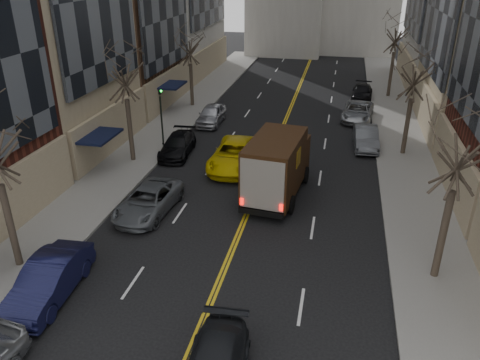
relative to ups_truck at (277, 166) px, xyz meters
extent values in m
cube|color=slate|center=(-10.20, 9.86, -1.74)|extent=(4.00, 66.00, 0.15)
cube|color=slate|center=(7.80, 9.86, -1.74)|extent=(4.00, 66.00, 0.15)
cube|color=black|center=(-11.20, 0.86, 0.58)|extent=(2.00, 3.00, 0.15)
cube|color=black|center=(-12.10, 0.86, -0.47)|extent=(0.20, 3.00, 2.50)
cube|color=black|center=(-11.20, 13.86, 0.58)|extent=(2.00, 3.00, 0.15)
cube|color=black|center=(-12.10, 13.86, -0.47)|extent=(0.20, 3.00, 2.50)
cylinder|color=#382D23|center=(-10.00, -9.14, 0.24)|extent=(0.30, 0.30, 3.83)
cylinder|color=#382D23|center=(-10.00, 2.86, 0.36)|extent=(0.30, 0.30, 4.05)
cylinder|color=#382D23|center=(-10.00, 15.86, 0.18)|extent=(0.30, 0.30, 3.69)
cylinder|color=#382D23|center=(7.60, -6.14, 0.31)|extent=(0.30, 0.30, 3.96)
cylinder|color=#382D23|center=(7.60, 7.86, 0.22)|extent=(0.30, 0.30, 3.78)
cylinder|color=#382D23|center=(7.60, 22.86, 0.40)|extent=(0.30, 0.30, 4.14)
cylinder|color=black|center=(-8.60, 4.86, 0.23)|extent=(0.12, 0.12, 3.80)
imported|color=black|center=(-8.60, 4.86, 2.58)|extent=(0.15, 0.18, 0.90)
sphere|color=#0CE526|center=(-8.45, 4.76, 2.53)|extent=(0.14, 0.14, 0.14)
cube|color=black|center=(0.00, 0.00, -1.25)|extent=(2.96, 6.80, 0.31)
cube|color=black|center=(0.26, 2.41, -0.22)|extent=(2.60, 2.00, 2.17)
cube|color=black|center=(-0.06, -0.57, 0.24)|extent=(3.00, 5.29, 3.09)
cube|color=black|center=(-0.34, -3.16, -1.25)|extent=(2.38, 0.44, 0.31)
cube|color=red|center=(-1.37, -3.07, -0.79)|extent=(0.19, 0.08, 0.36)
cube|color=red|center=(0.68, -3.29, -0.79)|extent=(0.19, 0.08, 0.36)
cube|color=gold|center=(-1.31, -0.38, 0.86)|extent=(0.14, 0.93, 0.93)
cube|color=gold|center=(1.20, -0.65, 0.86)|extent=(0.14, 0.93, 0.93)
cylinder|color=black|center=(-0.98, 2.28, -1.32)|extent=(0.39, 1.01, 0.99)
cylinder|color=black|center=(1.44, 2.02, -1.32)|extent=(0.39, 1.01, 0.99)
cylinder|color=black|center=(-1.40, -1.61, -1.32)|extent=(0.39, 1.01, 0.99)
cylinder|color=black|center=(1.02, -1.87, -1.32)|extent=(0.39, 1.01, 0.99)
cube|color=black|center=(0.00, -12.92, -0.60)|extent=(0.13, 0.04, 0.09)
cube|color=blue|center=(0.00, -12.95, -0.60)|extent=(0.10, 0.01, 0.06)
imported|color=#D9BD09|center=(-3.21, 3.45, -1.00)|extent=(2.77, 5.93, 1.64)
imported|color=black|center=(-2.00, 1.47, -0.89)|extent=(0.58, 0.76, 1.86)
imported|color=black|center=(-7.50, -10.64, -1.03)|extent=(1.95, 4.89, 1.58)
imported|color=#55595D|center=(-6.30, -3.42, -1.12)|extent=(2.63, 5.14, 1.39)
imported|color=black|center=(-7.50, 4.67, -1.15)|extent=(2.26, 4.77, 1.34)
imported|color=#B5B7BE|center=(-7.01, 11.54, -1.06)|extent=(1.82, 4.46, 1.52)
imported|color=#53565B|center=(5.10, 8.75, -1.08)|extent=(1.79, 4.57, 1.48)
imported|color=#A3A6AB|center=(4.61, 15.10, -1.11)|extent=(2.87, 5.33, 1.42)
imported|color=black|center=(5.10, 21.65, -1.16)|extent=(2.11, 4.64, 1.32)
camera|label=1|loc=(3.01, -23.59, 10.42)|focal=35.00mm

